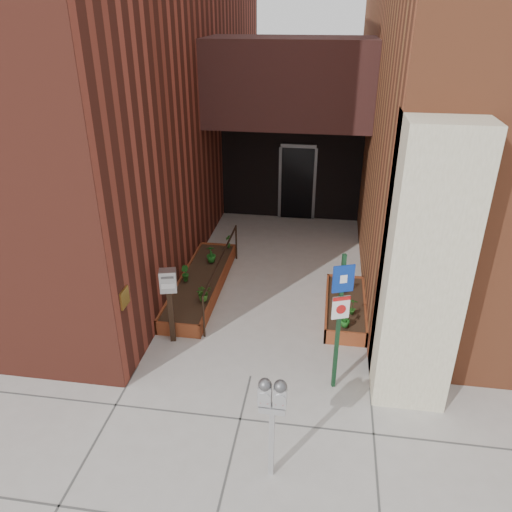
% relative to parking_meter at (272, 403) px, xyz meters
% --- Properties ---
extents(ground, '(80.00, 80.00, 0.00)m').
position_rel_parking_meter_xyz_m(ground, '(-0.59, 1.90, -1.24)').
color(ground, '#9E9991').
rests_on(ground, ground).
extents(architecture, '(20.00, 14.60, 10.00)m').
position_rel_parking_meter_xyz_m(architecture, '(-0.77, 8.80, 3.74)').
color(architecture, maroon).
rests_on(architecture, ground).
extents(planter_left, '(0.90, 3.60, 0.30)m').
position_rel_parking_meter_xyz_m(planter_left, '(-2.14, 4.60, -1.11)').
color(planter_left, maroon).
rests_on(planter_left, ground).
extents(planter_right, '(0.80, 2.20, 0.30)m').
position_rel_parking_meter_xyz_m(planter_right, '(1.01, 4.10, -1.11)').
color(planter_right, maroon).
rests_on(planter_right, ground).
extents(handrail, '(0.04, 3.34, 0.90)m').
position_rel_parking_meter_xyz_m(handrail, '(-1.64, 4.55, -0.50)').
color(handrail, black).
rests_on(handrail, ground).
extents(parking_meter, '(0.36, 0.17, 1.61)m').
position_rel_parking_meter_xyz_m(parking_meter, '(0.00, 0.00, 0.00)').
color(parking_meter, '#B3B3B5').
rests_on(parking_meter, ground).
extents(sign_post, '(0.32, 0.14, 2.45)m').
position_rel_parking_meter_xyz_m(sign_post, '(0.81, 1.86, 0.26)').
color(sign_post, '#14371E').
rests_on(sign_post, ground).
extents(payment_dropbox, '(0.34, 0.29, 1.49)m').
position_rel_parking_meter_xyz_m(payment_dropbox, '(-2.19, 2.70, -0.17)').
color(payment_dropbox, black).
rests_on(payment_dropbox, ground).
extents(shrub_left_a, '(0.42, 0.42, 0.34)m').
position_rel_parking_meter_xyz_m(shrub_left_a, '(-1.84, 3.71, -0.77)').
color(shrub_left_a, '#2D611B').
rests_on(shrub_left_a, planter_left).
extents(shrub_left_b, '(0.26, 0.26, 0.34)m').
position_rel_parking_meter_xyz_m(shrub_left_b, '(-2.44, 4.45, -0.77)').
color(shrub_left_b, '#1B5518').
rests_on(shrub_left_b, planter_left).
extents(shrub_left_c, '(0.26, 0.26, 0.39)m').
position_rel_parking_meter_xyz_m(shrub_left_c, '(-2.08, 5.40, -0.75)').
color(shrub_left_c, '#1B611C').
rests_on(shrub_left_c, planter_left).
extents(shrub_left_d, '(0.22, 0.22, 0.33)m').
position_rel_parking_meter_xyz_m(shrub_left_d, '(-1.84, 6.20, -0.78)').
color(shrub_left_d, '#205719').
rests_on(shrub_left_d, planter_left).
extents(shrub_right_a, '(0.22, 0.22, 0.33)m').
position_rel_parking_meter_xyz_m(shrub_right_a, '(0.98, 3.20, -0.78)').
color(shrub_right_a, '#1C5E1B').
rests_on(shrub_right_a, planter_right).
extents(shrub_right_b, '(0.24, 0.24, 0.36)m').
position_rel_parking_meter_xyz_m(shrub_right_b, '(1.13, 3.64, -0.76)').
color(shrub_right_b, '#1D4F16').
rests_on(shrub_right_b, planter_right).
extents(shrub_right_c, '(0.35, 0.35, 0.37)m').
position_rel_parking_meter_xyz_m(shrub_right_c, '(0.94, 4.48, -0.76)').
color(shrub_right_c, '#19591E').
rests_on(shrub_right_c, planter_right).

